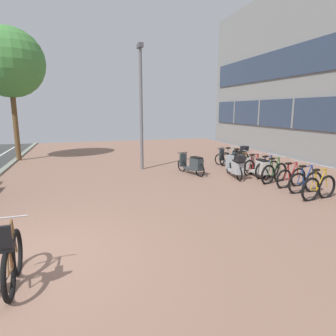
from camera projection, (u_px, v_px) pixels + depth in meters
ground at (116, 251)px, 5.63m from camera, size 21.00×40.00×0.13m
bicycle_foreground at (10, 261)px, 4.42m from camera, size 0.66×1.48×1.13m
bicycle_rack_00 at (319, 188)px, 8.74m from camera, size 1.43×0.48×1.02m
bicycle_rack_01 at (306, 182)px, 9.45m from camera, size 1.36×0.48×0.98m
bicycle_rack_02 at (291, 178)px, 10.13m from camera, size 1.33×0.48×0.95m
bicycle_rack_03 at (274, 173)px, 10.75m from camera, size 1.40×0.54×1.02m
bicycle_rack_04 at (267, 169)px, 11.48m from camera, size 1.30×0.47×0.97m
bicycle_rack_05 at (254, 167)px, 12.11m from camera, size 1.27×0.53×0.94m
bicycle_rack_06 at (242, 164)px, 12.74m from camera, size 1.28×0.48×0.92m
bicycle_rack_07 at (239, 160)px, 13.47m from camera, size 1.33×0.53×0.99m
bicycle_rack_08 at (230, 158)px, 14.13m from camera, size 1.30×0.47×0.95m
scooter_near at (259, 168)px, 11.51m from camera, size 0.52×1.67×0.78m
scooter_mid at (236, 167)px, 11.44m from camera, size 0.67×1.85×1.00m
scooter_far at (235, 157)px, 13.57m from camera, size 1.02×1.65×1.06m
scooter_extra at (193, 165)px, 12.10m from camera, size 0.74×1.75×0.86m
lamp_post at (141, 101)px, 12.69m from camera, size 0.20×0.52×5.33m
street_tree at (9, 63)px, 14.62m from camera, size 3.42×3.42×6.63m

